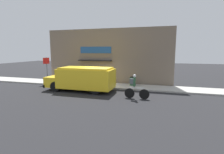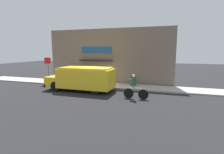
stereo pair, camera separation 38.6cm
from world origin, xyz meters
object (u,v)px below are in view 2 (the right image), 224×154
trash_bin (133,81)px  cyclist (134,87)px  school_bus (82,78)px  stop_sign_post (48,66)px

trash_bin → cyclist: bearing=-77.8°
school_bus → trash_bin: 4.73m
school_bus → trash_bin: size_ratio=7.20×
school_bus → stop_sign_post: size_ratio=2.24×
school_bus → trash_bin: bearing=37.8°
cyclist → trash_bin: (-0.88, 4.05, -0.29)m
cyclist → stop_sign_post: bearing=162.4°
cyclist → stop_sign_post: stop_sign_post is taller
stop_sign_post → trash_bin: bearing=6.7°
school_bus → stop_sign_post: (-4.85, 1.87, 0.78)m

